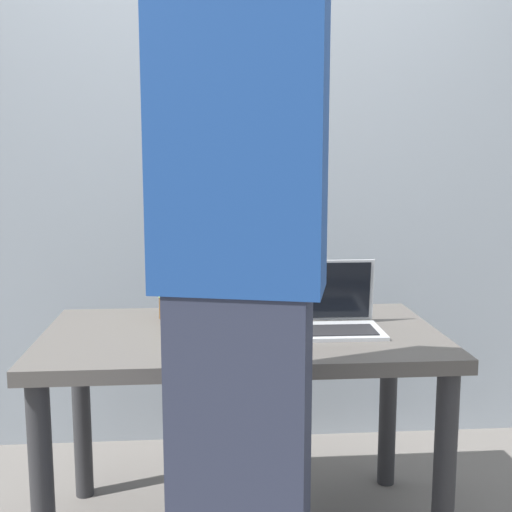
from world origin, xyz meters
name	(u,v)px	position (x,y,z in m)	size (l,w,h in m)	color
desk	(242,361)	(0.00, 0.00, 0.61)	(1.30, 0.72, 0.71)	#56514C
laptop	(329,314)	(0.29, 0.00, 0.77)	(0.33, 0.24, 0.22)	#B7BABC
beer_bottle_brown	(168,284)	(-0.25, 0.20, 0.84)	(0.07, 0.07, 0.31)	brown
beer_bottle_amber	(203,289)	(-0.13, 0.21, 0.82)	(0.07, 0.07, 0.27)	#1E5123
person_figure	(240,292)	(-0.04, -0.60, 0.97)	(0.42, 0.33, 1.89)	#2D3347
back_wall	(231,153)	(0.00, 0.82, 1.30)	(6.00, 0.10, 2.60)	#99A3AD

